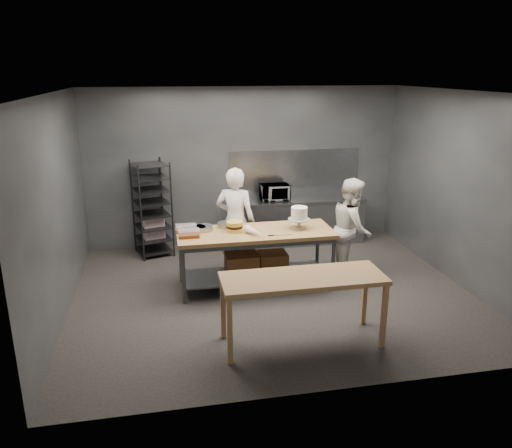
{
  "coord_description": "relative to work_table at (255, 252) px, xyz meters",
  "views": [
    {
      "loc": [
        -1.61,
        -6.84,
        3.31
      ],
      "look_at": [
        -0.22,
        0.25,
        1.05
      ],
      "focal_mm": 35.0,
      "sensor_mm": 36.0,
      "label": 1
    }
  ],
  "objects": [
    {
      "name": "microwave",
      "position": [
        0.74,
        1.87,
        0.48
      ],
      "size": [
        0.54,
        0.37,
        0.3
      ],
      "primitive_type": "imported",
      "color": "black",
      "rests_on": "back_counter"
    },
    {
      "name": "ground",
      "position": [
        0.22,
        -0.31,
        -0.57
      ],
      "size": [
        6.0,
        6.0,
        0.0
      ],
      "primitive_type": "plane",
      "color": "black",
      "rests_on": "ground"
    },
    {
      "name": "splashback_panel",
      "position": [
        1.22,
        2.17,
        0.78
      ],
      "size": [
        2.6,
        0.02,
        0.9
      ],
      "primitive_type": "cube",
      "color": "slate",
      "rests_on": "back_counter"
    },
    {
      "name": "piping_bag",
      "position": [
        -0.05,
        -0.23,
        0.41
      ],
      "size": [
        0.28,
        0.39,
        0.12
      ],
      "primitive_type": "cone",
      "rotation": [
        1.57,
        0.0,
        0.46
      ],
      "color": "white",
      "rests_on": "work_table"
    },
    {
      "name": "cake_pans",
      "position": [
        -0.72,
        0.2,
        0.39
      ],
      "size": [
        0.76,
        0.4,
        0.07
      ],
      "color": "gray",
      "rests_on": "work_table"
    },
    {
      "name": "speed_rack",
      "position": [
        -1.57,
        1.79,
        0.28
      ],
      "size": [
        0.75,
        0.79,
        1.75
      ],
      "color": "black",
      "rests_on": "ground"
    },
    {
      "name": "frosted_cake_stand",
      "position": [
        0.69,
        -0.01,
        0.57
      ],
      "size": [
        0.34,
        0.34,
        0.35
      ],
      "color": "#B7AE92",
      "rests_on": "work_table"
    },
    {
      "name": "back_wall",
      "position": [
        0.22,
        2.19,
        0.93
      ],
      "size": [
        6.0,
        0.04,
        3.0
      ],
      "primitive_type": "cube",
      "color": "#4C4F54",
      "rests_on": "ground"
    },
    {
      "name": "layer_cake",
      "position": [
        -0.31,
        0.04,
        0.43
      ],
      "size": [
        0.25,
        0.25,
        0.16
      ],
      "color": "#DFC347",
      "rests_on": "work_table"
    },
    {
      "name": "chef_behind",
      "position": [
        -0.21,
        0.63,
        0.33
      ],
      "size": [
        0.77,
        0.66,
        1.8
      ],
      "primitive_type": "imported",
      "rotation": [
        0.0,
        0.0,
        2.73
      ],
      "color": "white",
      "rests_on": "ground"
    },
    {
      "name": "work_table",
      "position": [
        0.0,
        0.0,
        0.0
      ],
      "size": [
        2.4,
        0.9,
        0.92
      ],
      "color": "brown",
      "rests_on": "ground"
    },
    {
      "name": "pastry_clamshells",
      "position": [
        -1.03,
        0.03,
        0.4
      ],
      "size": [
        0.34,
        0.46,
        0.11
      ],
      "color": "brown",
      "rests_on": "work_table"
    },
    {
      "name": "chef_right",
      "position": [
        1.63,
        0.12,
        0.25
      ],
      "size": [
        0.84,
        0.95,
        1.65
      ],
      "primitive_type": "imported",
      "rotation": [
        0.0,
        0.0,
        1.26
      ],
      "color": "silver",
      "rests_on": "ground"
    },
    {
      "name": "near_counter",
      "position": [
        0.25,
        -1.79,
        0.24
      ],
      "size": [
        2.0,
        0.7,
        0.9
      ],
      "color": "olive",
      "rests_on": "ground"
    },
    {
      "name": "offset_spatula",
      "position": [
        0.27,
        -0.29,
        0.35
      ],
      "size": [
        0.36,
        0.02,
        0.02
      ],
      "color": "slate",
      "rests_on": "work_table"
    },
    {
      "name": "back_counter",
      "position": [
        1.22,
        1.87,
        -0.12
      ],
      "size": [
        2.6,
        0.6,
        0.9
      ],
      "color": "slate",
      "rests_on": "ground"
    }
  ]
}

